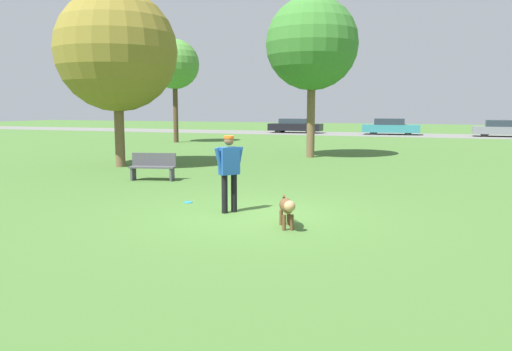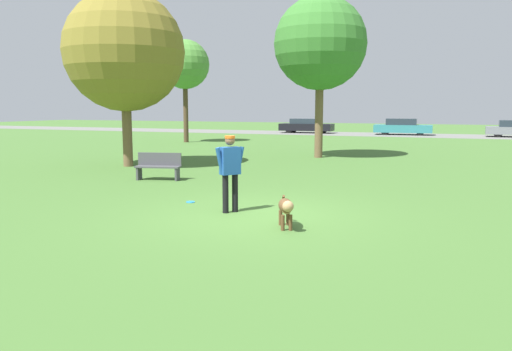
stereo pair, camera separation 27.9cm
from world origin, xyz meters
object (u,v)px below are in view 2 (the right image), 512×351
tree_mid_center (320,44)px  park_bench (159,165)px  dog (286,207)px  parked_car_black (306,126)px  frisbee (191,202)px  tree_far_left (185,65)px  parked_car_teal (403,127)px  person (230,167)px  tree_near_left (124,52)px

tree_mid_center → park_bench: tree_mid_center is taller
dog → parked_car_black: parked_car_black is taller
tree_mid_center → park_bench: (-2.88, -8.60, -4.54)m
frisbee → park_bench: size_ratio=0.14×
park_bench → tree_mid_center: bearing=58.2°
tree_mid_center → parked_car_black: 21.70m
dog → tree_mid_center: tree_mid_center is taller
tree_far_left → parked_car_black: tree_far_left is taller
parked_car_teal → park_bench: size_ratio=3.15×
tree_far_left → parked_car_black: 15.06m
tree_far_left → parked_car_teal: bearing=48.8°
dog → park_bench: 7.27m
parked_car_teal → park_bench: (-4.60, -28.87, -0.19)m
person → tree_far_left: size_ratio=0.26×
tree_far_left → parked_car_black: size_ratio=1.40×
person → dog: 1.92m
tree_mid_center → park_bench: size_ratio=4.84×
parked_car_teal → tree_near_left: bearing=-108.2°
dog → park_bench: (-5.68, 4.54, 0.04)m
parked_car_black → park_bench: size_ratio=3.17×
parked_car_black → park_bench: parked_car_black is taller
person → dog: person is taller
tree_mid_center → parked_car_black: bearing=107.5°
tree_far_left → parked_car_black: bearing=73.8°
frisbee → park_bench: (-2.75, 2.92, 0.44)m
person → frisbee: 1.80m
frisbee → tree_mid_center: tree_mid_center is taller
tree_near_left → parked_car_teal: size_ratio=1.43×
person → park_bench: size_ratio=1.14×
tree_near_left → tree_far_left: bearing=109.9°
person → tree_near_left: 10.07m
frisbee → parked_car_black: size_ratio=0.05×
tree_mid_center → dog: bearing=-78.0°
frisbee → tree_far_left: bearing=119.9°
dog → tree_near_left: (-8.74, 7.18, 3.90)m
frisbee → tree_near_left: (-5.81, 5.57, 4.30)m
person → parked_car_teal: person is taller
frisbee → tree_near_left: 9.12m
person → parked_car_black: 33.35m
person → dog: bearing=-82.4°
frisbee → park_bench: bearing=133.2°
dog → frisbee: bearing=-143.4°
parked_car_black → tree_mid_center: bearing=-73.5°
person → parked_car_black: person is taller
park_bench → tree_far_left: bearing=103.4°
tree_near_left → park_bench: 5.59m
dog → frisbee: 3.37m
tree_far_left → tree_near_left: bearing=-70.1°
tree_far_left → parked_car_black: (4.03, 13.87, -4.27)m
tree_far_left → tree_mid_center: bearing=-31.6°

